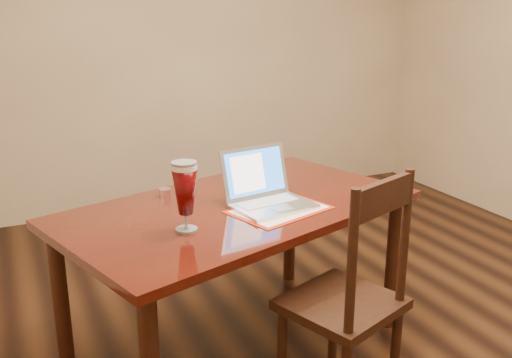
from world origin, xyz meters
name	(u,v)px	position (x,y,z in m)	size (l,w,h in m)	color
ground	(342,340)	(0.00, 0.00, 0.00)	(5.00, 5.00, 0.00)	black
dining_table	(238,221)	(-0.52, 0.16, 0.70)	(1.87, 1.40, 1.08)	#451009
dining_chair	(349,299)	(-0.25, -0.40, 0.50)	(0.57, 0.56, 1.06)	black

